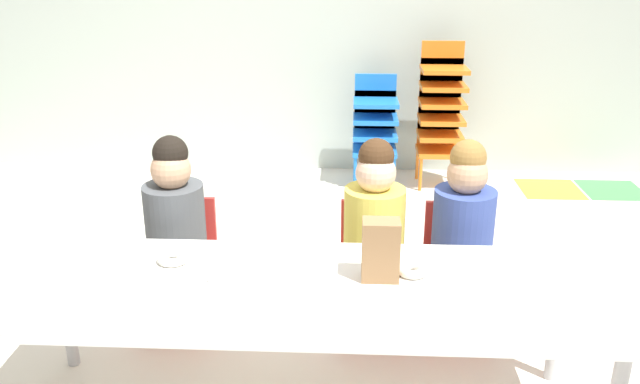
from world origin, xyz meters
The scene contains 13 objects.
ground_plane centered at (0.00, 0.00, -0.01)m, with size 6.63×4.52×0.02m.
back_wall centered at (0.00, 2.26, 1.27)m, with size 6.63×0.10×2.54m, color #B2C1B7.
craft_table centered at (0.17, -0.76, 0.52)m, with size 2.15×0.70×0.56m.
seated_child_near_camera centered at (-0.42, -0.18, 0.55)m, with size 0.32×0.31×0.92m.
seated_child_middle_seat centered at (0.44, -0.18, 0.55)m, with size 0.32×0.32×0.92m.
seated_child_far_right centered at (0.81, -0.18, 0.55)m, with size 0.32×0.32×0.92m.
kid_chair_blue_stack centered at (0.51, 1.90, 0.46)m, with size 0.32×0.30×0.80m.
kid_chair_orange_stack centered at (0.98, 1.90, 0.58)m, with size 0.32×0.30×1.04m.
paper_bag_brown centered at (0.44, -0.70, 0.67)m, with size 0.13×0.09×0.22m, color #9E754C.
paper_plate_near_edge centered at (-0.31, -0.63, 0.57)m, with size 0.18×0.18×0.01m, color white.
paper_plate_center_table centered at (-0.07, -0.73, 0.57)m, with size 0.18×0.18×0.01m, color white.
donut_powdered_on_plate centered at (-0.31, -0.63, 0.59)m, with size 0.12×0.12×0.03m, color white.
donut_powdered_loose centered at (0.56, -0.67, 0.58)m, with size 0.11×0.11×0.03m, color white.
Camera 1 is at (0.33, -2.75, 1.65)m, focal length 36.48 mm.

